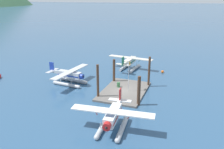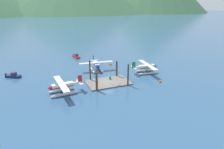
% 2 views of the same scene
% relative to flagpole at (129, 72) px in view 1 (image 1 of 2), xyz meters
% --- Properties ---
extents(ground_plane, '(1200.00, 1200.00, 0.00)m').
position_rel_flagpole_xyz_m(ground_plane, '(-0.13, 0.74, -3.64)').
color(ground_plane, '#2D5175').
extents(dock_platform, '(11.10, 7.23, 0.30)m').
position_rel_flagpole_xyz_m(dock_platform, '(-0.13, 0.74, -3.49)').
color(dock_platform, '#66605B').
rests_on(dock_platform, ground).
extents(piling_near_left, '(0.50, 0.50, 4.70)m').
position_rel_flagpole_xyz_m(piling_near_left, '(-4.36, -2.87, -1.29)').
color(piling_near_left, '#4C3323').
rests_on(piling_near_left, ground).
extents(piling_near_right, '(0.41, 0.41, 5.69)m').
position_rel_flagpole_xyz_m(piling_near_right, '(3.94, -2.73, -0.79)').
color(piling_near_right, '#4C3323').
rests_on(piling_near_right, ground).
extents(piling_far_left, '(0.41, 0.41, 5.74)m').
position_rel_flagpole_xyz_m(piling_far_left, '(-4.02, 4.05, -0.77)').
color(piling_far_left, '#4C3323').
rests_on(piling_far_left, ground).
extents(piling_far_right, '(0.48, 0.48, 4.64)m').
position_rel_flagpole_xyz_m(piling_far_right, '(3.73, 4.04, -1.32)').
color(piling_far_right, '#4C3323').
rests_on(piling_far_right, ground).
extents(flagpole, '(0.95, 0.10, 5.29)m').
position_rel_flagpole_xyz_m(flagpole, '(0.00, 0.00, 0.00)').
color(flagpole, silver).
rests_on(flagpole, dock_platform).
extents(fuel_drum, '(0.62, 0.62, 0.88)m').
position_rel_flagpole_xyz_m(fuel_drum, '(0.98, 2.18, -2.90)').
color(fuel_drum, '#33663D').
rests_on(fuel_drum, dock_platform).
extents(mooring_buoy, '(0.62, 0.62, 0.62)m').
position_rel_flagpole_xyz_m(mooring_buoy, '(12.87, -4.03, -3.33)').
color(mooring_buoy, orange).
rests_on(mooring_buoy, ground).
extents(seaplane_white_port_aft, '(7.96, 10.49, 3.84)m').
position_rel_flagpole_xyz_m(seaplane_white_port_aft, '(-12.10, -1.46, -2.06)').
color(seaplane_white_port_aft, '#B7BABF').
rests_on(seaplane_white_port_aft, ground).
extents(seaplane_silver_bow_centre, '(10.48, 7.96, 3.84)m').
position_rel_flagpole_xyz_m(seaplane_silver_bow_centre, '(-0.07, 11.59, -2.06)').
color(seaplane_silver_bow_centre, '#B7BABF').
rests_on(seaplane_silver_bow_centre, ground).
extents(seaplane_cream_stbd_fwd, '(7.96, 10.49, 3.84)m').
position_rel_flagpole_xyz_m(seaplane_cream_stbd_fwd, '(13.25, 3.53, -2.06)').
color(seaplane_cream_stbd_fwd, '#B7BABF').
rests_on(seaplane_cream_stbd_fwd, ground).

